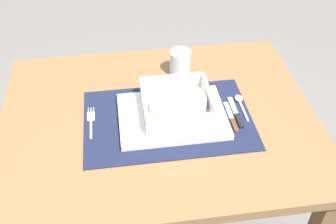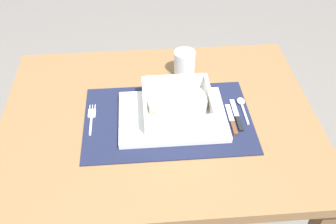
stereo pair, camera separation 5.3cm
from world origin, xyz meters
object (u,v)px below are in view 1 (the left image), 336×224
object	(u,v)px
bread_knife	(232,118)
dining_table	(159,143)
porridge_bowl	(177,104)
drinking_glass	(180,64)
fork	(91,120)
butter_knife	(236,114)
spoon	(240,101)

from	to	relation	value
bread_knife	dining_table	bearing A→B (deg)	162.08
porridge_bowl	drinking_glass	bearing A→B (deg)	77.96
dining_table	drinking_glass	world-z (taller)	drinking_glass
bread_knife	porridge_bowl	bearing A→B (deg)	157.25
fork	dining_table	bearing A→B (deg)	-3.07
fork	bread_knife	bearing A→B (deg)	-8.45
porridge_bowl	drinking_glass	distance (m)	0.21
butter_knife	drinking_glass	world-z (taller)	drinking_glass
spoon	fork	bearing A→B (deg)	-173.86
dining_table	drinking_glass	xyz separation A→B (m)	(0.10, 0.20, 0.15)
porridge_bowl	drinking_glass	size ratio (longest dim) A/B	2.34
fork	butter_knife	xyz separation A→B (m)	(0.42, -0.03, 0.00)
porridge_bowl	fork	size ratio (longest dim) A/B	1.51
fork	bread_knife	size ratio (longest dim) A/B	1.01
butter_knife	fork	bearing A→B (deg)	172.85
fork	butter_knife	world-z (taller)	butter_knife
butter_knife	bread_knife	world-z (taller)	same
fork	bread_knife	xyz separation A→B (m)	(0.40, -0.05, 0.00)
spoon	butter_knife	xyz separation A→B (m)	(-0.03, -0.05, -0.00)
dining_table	drinking_glass	bearing A→B (deg)	64.58
spoon	bread_knife	distance (m)	0.08
porridge_bowl	spoon	xyz separation A→B (m)	(0.20, 0.02, -0.03)
porridge_bowl	dining_table	bearing A→B (deg)	-177.74
porridge_bowl	butter_knife	xyz separation A→B (m)	(0.17, -0.03, -0.03)
porridge_bowl	butter_knife	distance (m)	0.18
porridge_bowl	fork	distance (m)	0.25
dining_table	porridge_bowl	xyz separation A→B (m)	(0.05, 0.00, 0.15)
dining_table	fork	bearing A→B (deg)	178.11
drinking_glass	dining_table	bearing A→B (deg)	-115.42
dining_table	spoon	distance (m)	0.28
porridge_bowl	fork	bearing A→B (deg)	179.00
dining_table	butter_knife	world-z (taller)	butter_knife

